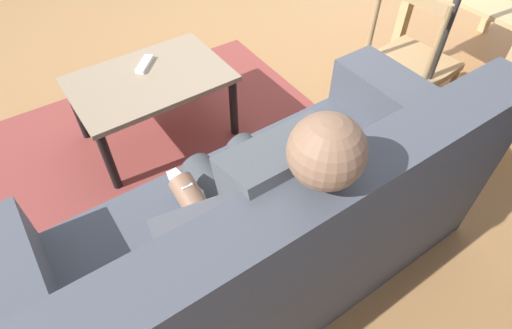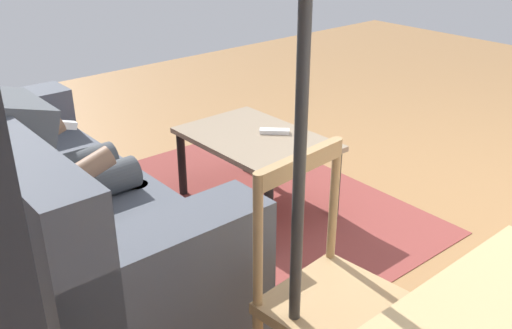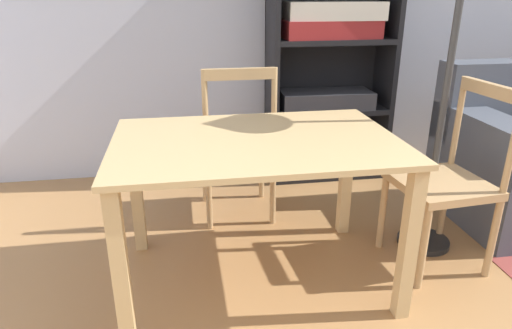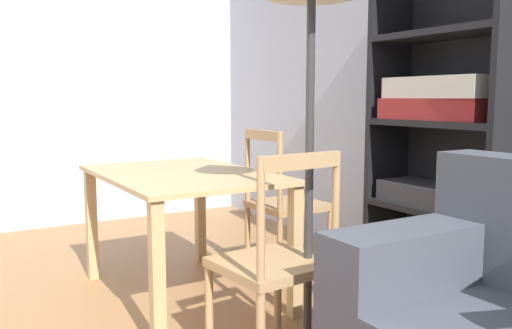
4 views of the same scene
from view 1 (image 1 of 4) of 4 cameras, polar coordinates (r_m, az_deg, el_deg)
ground_plane at (r=3.69m, az=-2.07°, el=17.94°), size 8.62×8.62×0.00m
couch at (r=1.73m, az=1.07°, el=-10.13°), size 1.99×0.83×0.92m
person_lounging at (r=1.53m, az=1.56°, el=-4.59°), size 0.59×0.92×1.15m
coffee_table at (r=2.47m, az=-14.33°, el=10.45°), size 0.86×0.59×0.43m
tv_remote at (r=2.53m, az=-15.14°, el=13.22°), size 0.15×0.16×0.02m
dining_chair_facing_couch at (r=2.60m, az=20.33°, el=12.83°), size 0.45×0.45×0.93m
area_rug at (r=2.70m, az=-12.90°, el=4.17°), size 2.03×1.44×0.01m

